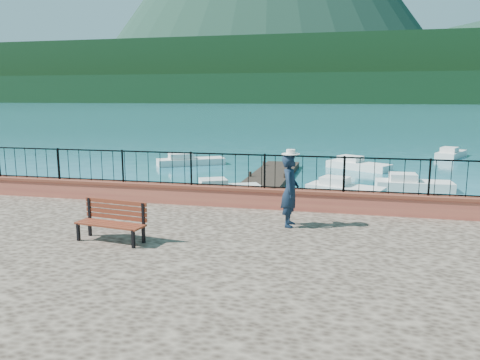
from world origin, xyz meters
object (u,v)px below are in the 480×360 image
at_px(park_bench, 112,229).
at_px(boat_5, 451,152).
at_px(boat_1, 345,186).
at_px(boat_2, 414,182).
at_px(person, 290,191).
at_px(boat_0, 224,187).
at_px(boat_3, 191,159).
at_px(boat_4, 359,163).

bearing_deg(park_bench, boat_5, 74.11).
distance_m(park_bench, boat_5, 30.00).
relative_size(boat_1, boat_2, 0.97).
bearing_deg(person, boat_5, -19.70).
bearing_deg(boat_0, park_bench, -114.40).
bearing_deg(boat_3, person, -94.48).
distance_m(person, boat_5, 26.69).
bearing_deg(boat_2, park_bench, -121.64).
distance_m(boat_1, boat_4, 7.90).
distance_m(boat_3, boat_4, 10.52).
height_order(boat_0, boat_1, same).
height_order(boat_2, boat_3, same).
height_order(boat_1, boat_5, same).
xyz_separation_m(park_bench, boat_2, (8.10, 13.95, -1.07)).
bearing_deg(boat_4, boat_0, -91.40).
xyz_separation_m(boat_0, boat_1, (5.26, 1.35, 0.00)).
height_order(boat_0, boat_3, same).
distance_m(park_bench, boat_1, 13.05).
bearing_deg(park_bench, person, 38.67).
relative_size(boat_0, boat_1, 0.99).
relative_size(person, boat_3, 0.42).
relative_size(park_bench, person, 0.93).
relative_size(park_bench, boat_2, 0.48).
distance_m(boat_2, boat_4, 6.43).
height_order(boat_1, boat_3, same).
xyz_separation_m(boat_1, boat_2, (3.15, 1.92, 0.00)).
height_order(boat_3, boat_5, same).
bearing_deg(person, boat_1, -8.19).
height_order(park_bench, person, person).
bearing_deg(boat_3, boat_5, -5.82).
height_order(boat_0, boat_2, same).
height_order(park_bench, boat_2, park_bench).
xyz_separation_m(boat_0, boat_5, (12.61, 16.67, 0.00)).
distance_m(park_bench, boat_2, 16.17).
height_order(boat_1, boat_4, same).
distance_m(boat_1, boat_3, 12.22).
distance_m(boat_1, boat_5, 16.99).
height_order(person, boat_2, person).
relative_size(boat_2, boat_4, 0.90).
relative_size(park_bench, boat_1, 0.50).
distance_m(boat_0, boat_3, 9.76).
xyz_separation_m(boat_0, boat_2, (8.41, 3.28, 0.00)).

